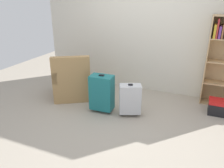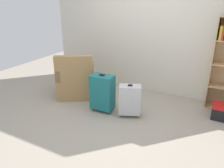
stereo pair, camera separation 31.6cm
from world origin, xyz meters
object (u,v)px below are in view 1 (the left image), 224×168
(armchair, at_px, (72,82))
(storage_box, at_px, (223,107))
(mug, at_px, (98,100))
(suitcase_silver, at_px, (130,99))
(suitcase_teal, at_px, (102,93))

(armchair, relative_size, storage_box, 2.05)
(armchair, height_order, storage_box, armchair)
(storage_box, bearing_deg, mug, -169.68)
(armchair, xyz_separation_m, suitcase_silver, (1.30, -0.26, -0.02))
(suitcase_silver, xyz_separation_m, suitcase_teal, (-0.50, -0.05, 0.06))
(storage_box, height_order, suitcase_silver, suitcase_silver)
(storage_box, distance_m, suitcase_teal, 2.10)
(mug, bearing_deg, suitcase_teal, -52.47)
(armchair, bearing_deg, suitcase_teal, -21.42)
(suitcase_silver, relative_size, suitcase_teal, 0.84)
(mug, xyz_separation_m, storage_box, (2.19, 0.40, 0.09))
(armchair, distance_m, suitcase_teal, 0.86)
(storage_box, xyz_separation_m, suitcase_silver, (-1.47, -0.64, 0.17))
(mug, bearing_deg, suitcase_silver, -18.31)
(storage_box, bearing_deg, armchair, -172.34)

